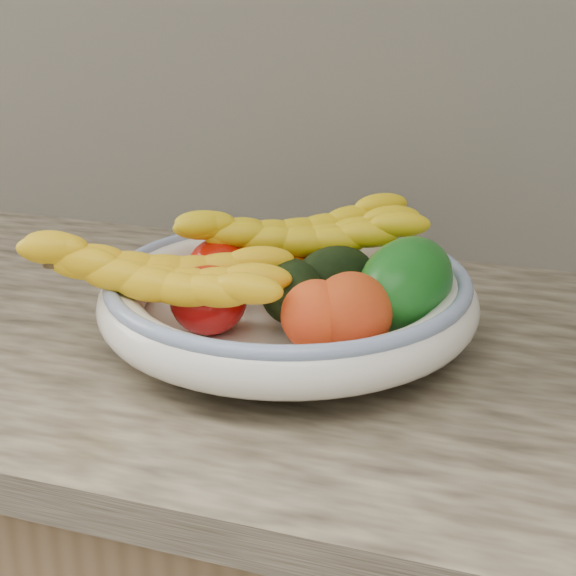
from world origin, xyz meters
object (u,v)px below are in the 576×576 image
at_px(green_mango, 405,284).
at_px(banana_bunch_front, 154,281).
at_px(fruit_bowl, 288,298).
at_px(banana_bunch_back, 299,241).

xyz_separation_m(green_mango, banana_bunch_front, (-0.23, -0.09, 0.01)).
xyz_separation_m(fruit_bowl, banana_bunch_back, (-0.01, 0.07, 0.04)).
bearing_deg(banana_bunch_front, fruit_bowl, 23.08).
distance_m(banana_bunch_back, banana_bunch_front, 0.18).
bearing_deg(fruit_bowl, green_mango, 3.62).
bearing_deg(green_mango, fruit_bowl, -165.15).
bearing_deg(banana_bunch_front, banana_bunch_back, 44.18).
bearing_deg(banana_bunch_back, fruit_bowl, -109.21).
relative_size(fruit_bowl, banana_bunch_back, 1.37).
bearing_deg(green_mango, banana_bunch_front, -148.20).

